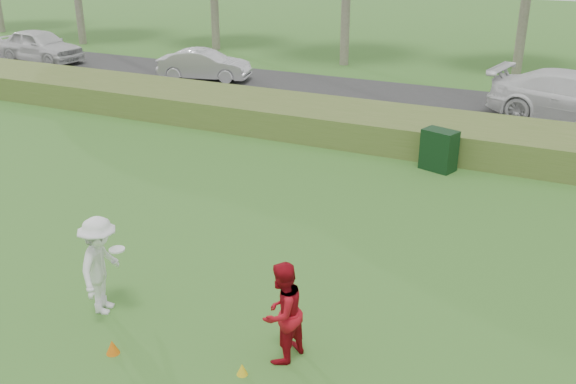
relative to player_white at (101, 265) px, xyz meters
The scene contains 10 objects.
ground 2.16m from the player_white, 14.26° to the right, with size 120.00×120.00×0.00m, color #306B23.
reed_strip 11.68m from the player_white, 80.60° to the left, with size 80.00×3.00×0.90m, color #4F6829.
park_road 16.65m from the player_white, 83.42° to the left, with size 80.00×6.00×0.06m, color #2D2D2D.
player_white is the anchor object (origin of this frame).
player_red 3.43m from the player_white, ahead, with size 0.81×0.63×1.68m, color #A70E1A.
cone_orange 1.54m from the player_white, 45.21° to the right, with size 0.22×0.22×0.24m, color orange.
cone_yellow 3.20m from the player_white, ahead, with size 0.17×0.17×0.19m, color yellow.
utility_cabinet 10.33m from the player_white, 69.47° to the left, with size 0.92×0.57×1.15m, color black.
car_left 24.29m from the player_white, 137.56° to the left, with size 1.89×4.70×1.60m, color white.
car_mid 18.39m from the player_white, 116.90° to the left, with size 1.40×4.00×1.32m, color silver.
Camera 1 is at (5.21, -6.91, 6.29)m, focal length 40.00 mm.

